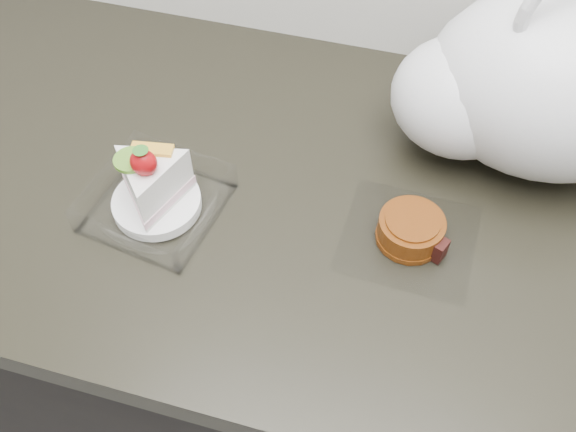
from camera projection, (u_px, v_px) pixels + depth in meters
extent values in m
cube|color=black|center=(352.00, 362.00, 1.20)|extent=(2.00, 0.60, 0.86)
cube|color=black|center=(380.00, 215.00, 0.84)|extent=(2.04, 0.64, 0.04)
cube|color=white|center=(158.00, 208.00, 0.82)|extent=(0.17, 0.17, 0.00)
cylinder|color=white|center=(157.00, 203.00, 0.81)|extent=(0.11, 0.11, 0.02)
ellipsoid|color=red|center=(144.00, 163.00, 0.74)|extent=(0.03, 0.03, 0.03)
cone|color=#2D7223|center=(141.00, 153.00, 0.72)|extent=(0.02, 0.02, 0.01)
cylinder|color=#639D2D|center=(131.00, 160.00, 0.75)|extent=(0.04, 0.04, 0.01)
cube|color=gold|center=(152.00, 149.00, 0.76)|extent=(0.05, 0.03, 0.01)
cube|color=white|center=(408.00, 238.00, 0.79)|extent=(0.17, 0.16, 0.00)
cylinder|color=brown|center=(411.00, 230.00, 0.78)|extent=(0.09, 0.09, 0.03)
cylinder|color=brown|center=(409.00, 236.00, 0.79)|extent=(0.09, 0.09, 0.01)
cylinder|color=brown|center=(413.00, 220.00, 0.76)|extent=(0.07, 0.07, 0.00)
cube|color=black|center=(436.00, 248.00, 0.76)|extent=(0.03, 0.03, 0.03)
ellipsoid|color=white|center=(553.00, 85.00, 0.79)|extent=(0.39, 0.35, 0.24)
ellipsoid|color=white|center=(463.00, 97.00, 0.81)|extent=(0.23, 0.22, 0.15)
torus|color=white|center=(567.00, 11.00, 0.70)|extent=(0.12, 0.08, 0.13)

